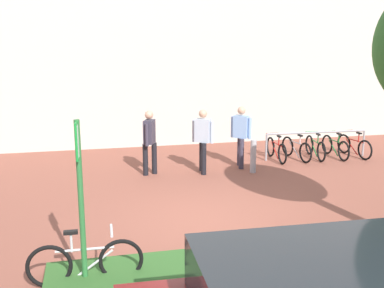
# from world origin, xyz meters

# --- Properties ---
(ground_plane) EXTENTS (60.00, 60.00, 0.00)m
(ground_plane) POSITION_xyz_m (0.00, 0.00, 0.00)
(ground_plane) COLOR brown
(planter_strip) EXTENTS (7.00, 1.10, 0.16)m
(planter_strip) POSITION_xyz_m (0.57, -1.89, 0.08)
(planter_strip) COLOR #336028
(planter_strip) RESTS_ON ground
(parking_sign_post) EXTENTS (0.08, 0.36, 2.46)m
(parking_sign_post) POSITION_xyz_m (-2.35, -1.89, 1.61)
(parking_sign_post) COLOR #2D7238
(parking_sign_post) RESTS_ON ground
(bike_at_sign) EXTENTS (1.68, 0.42, 0.86)m
(bike_at_sign) POSITION_xyz_m (-2.33, -1.84, 0.35)
(bike_at_sign) COLOR black
(bike_at_sign) RESTS_ON ground
(bike_rack_cluster) EXTENTS (3.21, 1.64, 0.83)m
(bike_rack_cluster) POSITION_xyz_m (4.46, 4.21, 0.35)
(bike_rack_cluster) COLOR #99999E
(bike_rack_cluster) RESTS_ON ground
(bollard_steel) EXTENTS (0.16, 0.16, 0.90)m
(bollard_steel) POSITION_xyz_m (2.08, 3.16, 0.45)
(bollard_steel) COLOR #ADADB2
(bollard_steel) RESTS_ON ground
(person_shirt_white) EXTENTS (0.52, 0.52, 1.72)m
(person_shirt_white) POSITION_xyz_m (0.75, 3.45, 0.98)
(person_shirt_white) COLOR black
(person_shirt_white) RESTS_ON ground
(person_suited_navy) EXTENTS (0.39, 0.57, 1.72)m
(person_suited_navy) POSITION_xyz_m (-0.67, 3.59, 0.98)
(person_suited_navy) COLOR black
(person_suited_navy) RESTS_ON ground
(person_shirt_blue) EXTENTS (0.49, 0.50, 1.72)m
(person_shirt_blue) POSITION_xyz_m (1.92, 3.77, 0.98)
(person_shirt_blue) COLOR #383342
(person_shirt_blue) RESTS_ON ground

